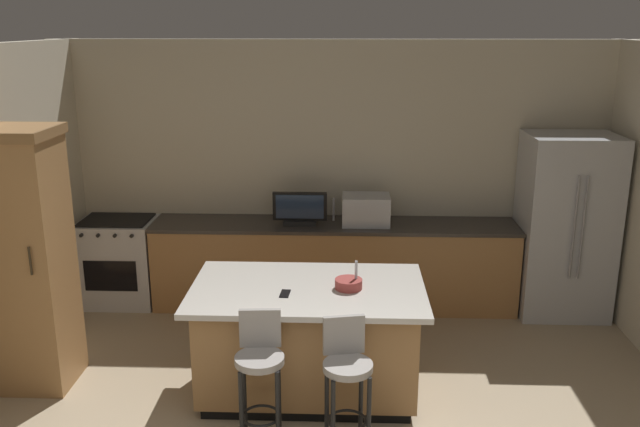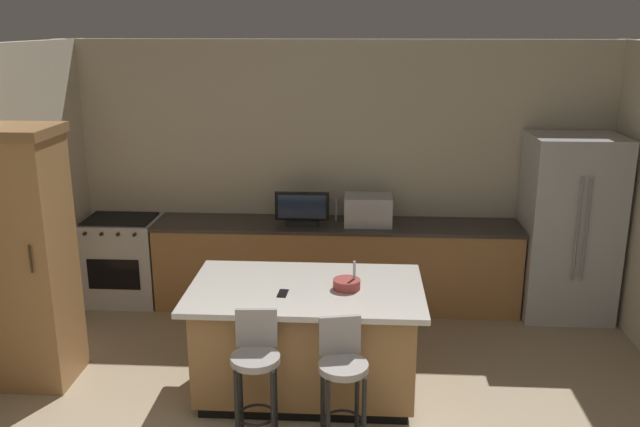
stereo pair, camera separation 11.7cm
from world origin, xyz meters
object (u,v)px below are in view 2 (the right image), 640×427
at_px(fruit_bowl, 347,284).
at_px(cell_phone, 283,293).
at_px(range_oven, 123,260).
at_px(bar_stool_right, 342,375).
at_px(tv_monitor, 302,210).
at_px(cabinet_tower, 28,253).
at_px(kitchen_island, 306,339).
at_px(refrigerator, 569,227).
at_px(microwave, 368,210).
at_px(bar_stool_left, 256,368).

height_order(fruit_bowl, cell_phone, fruit_bowl).
xyz_separation_m(range_oven, bar_stool_right, (2.40, -2.50, 0.11)).
height_order(tv_monitor, fruit_bowl, tv_monitor).
distance_m(cabinet_tower, tv_monitor, 2.63).
distance_m(kitchen_island, bar_stool_right, 0.81).
distance_m(refrigerator, microwave, 2.00).
relative_size(microwave, cell_phone, 3.20).
bearing_deg(fruit_bowl, kitchen_island, 177.07).
height_order(cabinet_tower, tv_monitor, cabinet_tower).
bearing_deg(kitchen_island, bar_stool_left, -111.84).
height_order(kitchen_island, cabinet_tower, cabinet_tower).
distance_m(range_oven, fruit_bowl, 3.03).
bearing_deg(range_oven, microwave, 0.02).
bearing_deg(bar_stool_right, cell_phone, 116.86).
bearing_deg(cabinet_tower, fruit_bowl, -2.27).
relative_size(refrigerator, bar_stool_right, 1.93).
bearing_deg(range_oven, bar_stool_right, -46.20).
height_order(tv_monitor, bar_stool_right, tv_monitor).
bearing_deg(bar_stool_left, microwave, 68.57).
bearing_deg(refrigerator, bar_stool_right, -131.77).
xyz_separation_m(kitchen_island, range_oven, (-2.09, 1.76, -0.01)).
xyz_separation_m(range_oven, fruit_bowl, (2.41, -1.78, 0.49)).
relative_size(kitchen_island, microwave, 3.79).
bearing_deg(cell_phone, bar_stool_right, -48.33).
xyz_separation_m(cabinet_tower, fruit_bowl, (2.56, -0.10, -0.16)).
bearing_deg(refrigerator, cell_phone, -145.14).
bearing_deg(microwave, cabinet_tower, -148.49).
relative_size(cabinet_tower, microwave, 4.43).
distance_m(cabinet_tower, microwave, 3.21).
distance_m(cabinet_tower, bar_stool_right, 2.73).
distance_m(kitchen_island, bar_stool_left, 0.79).
bearing_deg(cabinet_tower, cell_phone, -6.40).
xyz_separation_m(bar_stool_right, cell_phone, (-0.47, 0.60, 0.34)).
height_order(microwave, bar_stool_right, microwave).
bearing_deg(tv_monitor, cell_phone, -89.62).
xyz_separation_m(range_oven, microwave, (2.59, 0.00, 0.59)).
relative_size(kitchen_island, cell_phone, 12.13).
relative_size(microwave, bar_stool_right, 0.50).
distance_m(bar_stool_left, cell_phone, 0.67).
height_order(cabinet_tower, cell_phone, cabinet_tower).
xyz_separation_m(kitchen_island, fruit_bowl, (0.32, -0.02, 0.48)).
bearing_deg(cabinet_tower, kitchen_island, -2.17).
bearing_deg(tv_monitor, bar_stool_right, -78.87).
xyz_separation_m(tv_monitor, bar_stool_left, (-0.11, -2.43, -0.46)).
xyz_separation_m(cabinet_tower, tv_monitor, (2.06, 1.62, -0.05)).
bearing_deg(range_oven, refrigerator, -0.73).
distance_m(bar_stool_right, fruit_bowl, 0.82).
relative_size(bar_stool_right, cell_phone, 6.36).
xyz_separation_m(kitchen_island, microwave, (0.49, 1.76, 0.58)).
bearing_deg(fruit_bowl, cell_phone, -164.66).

